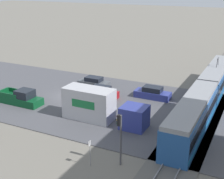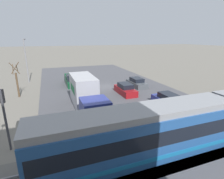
{
  "view_description": "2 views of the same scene",
  "coord_description": "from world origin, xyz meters",
  "px_view_note": "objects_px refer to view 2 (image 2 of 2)",
  "views": [
    {
      "loc": [
        32.01,
        22.74,
        14.51
      ],
      "look_at": [
        2.52,
        8.1,
        3.0
      ],
      "focal_mm": 50.0,
      "sensor_mm": 36.0,
      "label": 1
    },
    {
      "loc": [
        8.47,
        26.2,
        7.81
      ],
      "look_at": [
        1.55,
        7.5,
        1.88
      ],
      "focal_mm": 28.0,
      "sensor_mm": 36.0,
      "label": 2
    }
  ],
  "objects_px": {
    "sedan_car_2": "(137,83)",
    "traffic_light_pole": "(4,111)",
    "sedan_car_1": "(125,89)",
    "street_tree": "(17,82)",
    "street_lamp_near_crossing": "(26,58)",
    "sedan_car_0": "(168,101)",
    "pickup_truck": "(72,81)",
    "box_truck": "(86,95)",
    "light_rail_tram": "(220,117)"
  },
  "relations": [
    {
      "from": "traffic_light_pole",
      "to": "light_rail_tram",
      "type": "bearing_deg",
      "value": 165.5
    },
    {
      "from": "pickup_truck",
      "to": "sedan_car_2",
      "type": "distance_m",
      "value": 10.94
    },
    {
      "from": "street_lamp_near_crossing",
      "to": "sedan_car_2",
      "type": "bearing_deg",
      "value": 150.9
    },
    {
      "from": "traffic_light_pole",
      "to": "street_lamp_near_crossing",
      "type": "relative_size",
      "value": 0.59
    },
    {
      "from": "traffic_light_pole",
      "to": "street_tree",
      "type": "bearing_deg",
      "value": -85.7
    },
    {
      "from": "pickup_truck",
      "to": "street_tree",
      "type": "distance_m",
      "value": 8.74
    },
    {
      "from": "sedan_car_0",
      "to": "sedan_car_1",
      "type": "bearing_deg",
      "value": -65.85
    },
    {
      "from": "light_rail_tram",
      "to": "pickup_truck",
      "type": "relative_size",
      "value": 4.92
    },
    {
      "from": "light_rail_tram",
      "to": "street_tree",
      "type": "relative_size",
      "value": 5.93
    },
    {
      "from": "pickup_truck",
      "to": "box_truck",
      "type": "bearing_deg",
      "value": 90.05
    },
    {
      "from": "box_truck",
      "to": "traffic_light_pole",
      "type": "distance_m",
      "value": 8.88
    },
    {
      "from": "sedan_car_0",
      "to": "traffic_light_pole",
      "type": "distance_m",
      "value": 16.33
    },
    {
      "from": "light_rail_tram",
      "to": "traffic_light_pole",
      "type": "bearing_deg",
      "value": -14.5
    },
    {
      "from": "light_rail_tram",
      "to": "sedan_car_0",
      "type": "distance_m",
      "value": 6.85
    },
    {
      "from": "sedan_car_2",
      "to": "street_lamp_near_crossing",
      "type": "xyz_separation_m",
      "value": [
        16.97,
        -9.44,
        3.81
      ]
    },
    {
      "from": "box_truck",
      "to": "sedan_car_1",
      "type": "distance_m",
      "value": 7.26
    },
    {
      "from": "light_rail_tram",
      "to": "street_tree",
      "type": "height_order",
      "value": "street_tree"
    },
    {
      "from": "traffic_light_pole",
      "to": "street_lamp_near_crossing",
      "type": "xyz_separation_m",
      "value": [
        0.34,
        -21.32,
        1.51
      ]
    },
    {
      "from": "sedan_car_0",
      "to": "sedan_car_1",
      "type": "relative_size",
      "value": 1.04
    },
    {
      "from": "pickup_truck",
      "to": "sedan_car_1",
      "type": "relative_size",
      "value": 1.28
    },
    {
      "from": "sedan_car_2",
      "to": "traffic_light_pole",
      "type": "distance_m",
      "value": 20.56
    },
    {
      "from": "light_rail_tram",
      "to": "pickup_truck",
      "type": "bearing_deg",
      "value": -67.03
    },
    {
      "from": "sedan_car_1",
      "to": "traffic_light_pole",
      "type": "xyz_separation_m",
      "value": [
        13.19,
        8.86,
        2.26
      ]
    },
    {
      "from": "box_truck",
      "to": "sedan_car_0",
      "type": "relative_size",
      "value": 2.03
    },
    {
      "from": "sedan_car_2",
      "to": "sedan_car_1",
      "type": "bearing_deg",
      "value": 41.26
    },
    {
      "from": "street_tree",
      "to": "sedan_car_2",
      "type": "bearing_deg",
      "value": 176.9
    },
    {
      "from": "light_rail_tram",
      "to": "sedan_car_1",
      "type": "height_order",
      "value": "light_rail_tram"
    },
    {
      "from": "traffic_light_pole",
      "to": "sedan_car_0",
      "type": "bearing_deg",
      "value": -170.22
    },
    {
      "from": "sedan_car_1",
      "to": "traffic_light_pole",
      "type": "height_order",
      "value": "traffic_light_pole"
    },
    {
      "from": "street_lamp_near_crossing",
      "to": "box_truck",
      "type": "bearing_deg",
      "value": 114.37
    },
    {
      "from": "box_truck",
      "to": "street_tree",
      "type": "xyz_separation_m",
      "value": [
        7.75,
        -7.24,
        0.48
      ]
    },
    {
      "from": "sedan_car_1",
      "to": "sedan_car_2",
      "type": "xyz_separation_m",
      "value": [
        -3.44,
        -3.01,
        -0.04
      ]
    },
    {
      "from": "pickup_truck",
      "to": "sedan_car_1",
      "type": "height_order",
      "value": "pickup_truck"
    },
    {
      "from": "sedan_car_1",
      "to": "traffic_light_pole",
      "type": "bearing_deg",
      "value": 33.89
    },
    {
      "from": "light_rail_tram",
      "to": "street_lamp_near_crossing",
      "type": "bearing_deg",
      "value": -57.94
    },
    {
      "from": "box_truck",
      "to": "sedan_car_1",
      "type": "xyz_separation_m",
      "value": [
        -6.4,
        -3.27,
        -0.98
      ]
    },
    {
      "from": "pickup_truck",
      "to": "street_lamp_near_crossing",
      "type": "xyz_separation_m",
      "value": [
        7.12,
        -4.68,
        3.68
      ]
    },
    {
      "from": "light_rail_tram",
      "to": "sedan_car_1",
      "type": "relative_size",
      "value": 6.32
    },
    {
      "from": "sedan_car_2",
      "to": "street_tree",
      "type": "xyz_separation_m",
      "value": [
        17.59,
        -0.95,
        1.51
      ]
    },
    {
      "from": "box_truck",
      "to": "street_tree",
      "type": "relative_size",
      "value": 1.98
    },
    {
      "from": "sedan_car_1",
      "to": "light_rail_tram",
      "type": "bearing_deg",
      "value": 100.29
    },
    {
      "from": "pickup_truck",
      "to": "street_lamp_near_crossing",
      "type": "height_order",
      "value": "street_lamp_near_crossing"
    },
    {
      "from": "sedan_car_0",
      "to": "street_lamp_near_crossing",
      "type": "relative_size",
      "value": 0.6
    },
    {
      "from": "street_tree",
      "to": "pickup_truck",
      "type": "bearing_deg",
      "value": -153.82
    },
    {
      "from": "sedan_car_1",
      "to": "sedan_car_0",
      "type": "bearing_deg",
      "value": 114.15
    },
    {
      "from": "pickup_truck",
      "to": "sedan_car_2",
      "type": "relative_size",
      "value": 1.29
    },
    {
      "from": "light_rail_tram",
      "to": "sedan_car_0",
      "type": "height_order",
      "value": "light_rail_tram"
    },
    {
      "from": "pickup_truck",
      "to": "sedan_car_0",
      "type": "distance_m",
      "value": 16.64
    },
    {
      "from": "box_truck",
      "to": "street_lamp_near_crossing",
      "type": "relative_size",
      "value": 1.23
    },
    {
      "from": "street_tree",
      "to": "street_lamp_near_crossing",
      "type": "bearing_deg",
      "value": -94.22
    }
  ]
}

